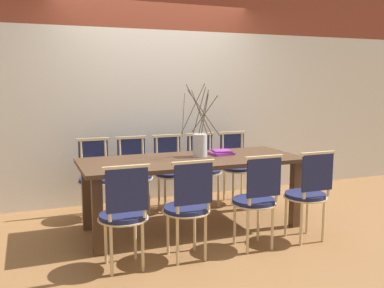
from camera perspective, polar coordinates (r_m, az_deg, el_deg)
ground_plane at (r=4.58m, az=0.00°, el=-11.08°), size 16.00×16.00×0.00m
wall_rear at (r=5.53m, az=-4.85°, el=9.09°), size 12.00×0.06×3.20m
dining_table at (r=4.41m, az=0.00°, el=-3.21°), size 2.27×0.91×0.74m
chair_near_leftend at (r=3.51m, az=-9.02°, el=-8.89°), size 0.41×0.41×0.89m
chair_near_left at (r=3.66m, az=-0.51°, el=-8.08°), size 0.41×0.41×0.89m
chair_near_center at (r=3.93m, az=8.58°, el=-7.01°), size 0.41×0.41×0.89m
chair_near_right at (r=4.23m, az=15.26°, el=-6.10°), size 0.41×0.41×0.89m
chair_far_leftend at (r=4.93m, az=-12.72°, el=-3.98°), size 0.41×0.41×0.89m
chair_far_left at (r=5.02m, az=-7.73°, el=-3.65°), size 0.41×0.41×0.89m
chair_far_center at (r=5.13m, az=-2.88°, el=-3.31°), size 0.41×0.41×0.89m
chair_far_right at (r=5.28m, az=1.53°, el=-2.97°), size 0.41×0.41×0.89m
chair_far_rightend at (r=5.47m, az=5.90°, el=-2.62°), size 0.41×0.41×0.89m
vase_centerpiece at (r=4.49m, az=1.05°, el=0.05°), size 0.44×0.43×0.76m
book_stack at (r=4.64m, az=3.97°, el=-1.13°), size 0.26×0.24×0.05m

